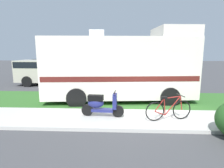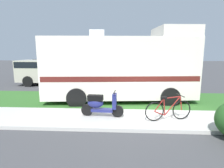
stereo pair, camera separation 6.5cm
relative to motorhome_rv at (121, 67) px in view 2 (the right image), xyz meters
The scene contains 8 objects.
ground_plane 2.53m from the motorhome_rv, 64.22° to the right, with size 80.00×80.00×0.00m, color #424244.
sidewalk 3.40m from the motorhome_rv, 74.39° to the right, with size 24.00×2.00×0.12m.
grass_strip 1.89m from the motorhome_rv, 10.43° to the right, with size 24.00×3.40×0.08m.
motorhome_rv is the anchor object (origin of this frame).
scooter 3.06m from the motorhome_rv, 105.20° to the right, with size 1.60×0.50×0.97m.
bicycle 3.65m from the motorhome_rv, 60.80° to the right, with size 1.67×0.56×0.90m.
pickup_truck_near 7.01m from the motorhome_rv, 142.71° to the left, with size 5.46×2.23×1.84m.
pickup_truck_far 9.15m from the motorhome_rv, 127.28° to the left, with size 5.67×2.29×1.81m.
Camera 2 is at (-0.74, -7.66, 2.54)m, focal length 29.68 mm.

